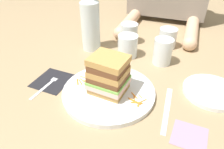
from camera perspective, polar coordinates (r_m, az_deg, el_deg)
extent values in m
plane|color=#9E8460|center=(0.68, -1.54, -5.52)|extent=(3.00, 3.00, 0.00)
cylinder|color=white|center=(0.68, -0.88, -4.67)|extent=(0.29, 0.29, 0.02)
cube|color=tan|center=(0.67, -0.90, -3.52)|extent=(0.11, 0.10, 0.02)
cube|color=beige|center=(0.66, -0.91, -2.30)|extent=(0.12, 0.11, 0.02)
cube|color=#7AB74C|center=(0.65, -0.92, -1.44)|extent=(0.12, 0.11, 0.01)
cube|color=brown|center=(0.64, -0.93, -0.54)|extent=(0.11, 0.11, 0.02)
cube|color=tan|center=(0.63, -0.94, 0.78)|extent=(0.11, 0.10, 0.02)
cube|color=brown|center=(0.62, -0.96, 2.24)|extent=(0.11, 0.10, 0.02)
cube|color=tan|center=(0.61, -0.87, 3.81)|extent=(0.12, 0.10, 0.02)
cylinder|color=orange|center=(0.73, -7.46, -0.75)|extent=(0.03, 0.00, 0.00)
cylinder|color=orange|center=(0.71, -6.65, -2.10)|extent=(0.01, 0.02, 0.00)
cylinder|color=orange|center=(0.72, -6.83, -1.55)|extent=(0.02, 0.02, 0.00)
cylinder|color=orange|center=(0.71, -8.42, -2.03)|extent=(0.03, 0.02, 0.00)
cylinder|color=orange|center=(0.71, -9.20, -1.96)|extent=(0.02, 0.03, 0.00)
cylinder|color=orange|center=(0.72, -8.10, -1.37)|extent=(0.02, 0.01, 0.00)
cylinder|color=orange|center=(0.65, 5.84, -6.33)|extent=(0.01, 0.02, 0.00)
cylinder|color=orange|center=(0.64, 5.49, -6.73)|extent=(0.03, 0.01, 0.00)
cylinder|color=orange|center=(0.64, 5.61, -7.06)|extent=(0.02, 0.01, 0.00)
cylinder|color=orange|center=(0.63, 7.43, -7.98)|extent=(0.02, 0.02, 0.00)
cylinder|color=orange|center=(0.66, 7.59, -5.74)|extent=(0.02, 0.01, 0.00)
cylinder|color=orange|center=(0.64, 8.18, -7.03)|extent=(0.02, 0.02, 0.00)
cylinder|color=orange|center=(0.65, 6.00, -5.60)|extent=(0.03, 0.02, 0.00)
cylinder|color=orange|center=(0.63, 6.52, -7.50)|extent=(0.03, 0.01, 0.00)
cylinder|color=orange|center=(0.63, 7.02, -7.91)|extent=(0.01, 0.02, 0.00)
cube|color=black|center=(0.77, -15.55, -1.55)|extent=(0.12, 0.13, 0.00)
cube|color=silver|center=(0.73, -18.24, -3.64)|extent=(0.02, 0.11, 0.00)
cube|color=silver|center=(0.77, -15.21, -1.05)|extent=(0.02, 0.02, 0.00)
cylinder|color=silver|center=(0.78, -13.47, -0.13)|extent=(0.01, 0.04, 0.00)
cylinder|color=silver|center=(0.78, -13.80, -0.03)|extent=(0.01, 0.04, 0.00)
cylinder|color=silver|center=(0.79, -14.12, 0.07)|extent=(0.01, 0.04, 0.00)
cylinder|color=silver|center=(0.79, -14.44, 0.17)|extent=(0.01, 0.04, 0.00)
cube|color=silver|center=(0.61, 13.98, -12.19)|extent=(0.02, 0.10, 0.00)
cube|color=silver|center=(0.69, 14.87, -6.26)|extent=(0.02, 0.11, 0.00)
cylinder|color=white|center=(0.83, 13.41, 6.02)|extent=(0.07, 0.07, 0.10)
cylinder|color=orange|center=(0.84, 13.22, 4.74)|extent=(0.07, 0.07, 0.06)
cylinder|color=silver|center=(0.90, -5.74, 12.62)|extent=(0.08, 0.08, 0.20)
cylinder|color=silver|center=(0.98, 4.58, 10.92)|extent=(0.08, 0.08, 0.09)
cylinder|color=silver|center=(0.87, 4.21, 7.65)|extent=(0.08, 0.08, 0.09)
cylinder|color=silver|center=(0.97, 14.64, 9.43)|extent=(0.08, 0.08, 0.08)
cylinder|color=white|center=(0.75, 25.00, -4.14)|extent=(0.18, 0.18, 0.01)
cube|color=pink|center=(0.60, 20.01, -15.15)|extent=(0.09, 0.09, 0.00)
cylinder|color=#DBAD89|center=(1.13, 4.41, 13.56)|extent=(0.06, 0.27, 0.06)
cylinder|color=#DBAD89|center=(1.10, 20.47, 10.70)|extent=(0.06, 0.27, 0.06)
sphere|color=#DBAD89|center=(1.01, 2.20, 11.01)|extent=(0.06, 0.06, 0.06)
sphere|color=#DBAD89|center=(0.97, 20.02, 7.78)|extent=(0.06, 0.06, 0.06)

